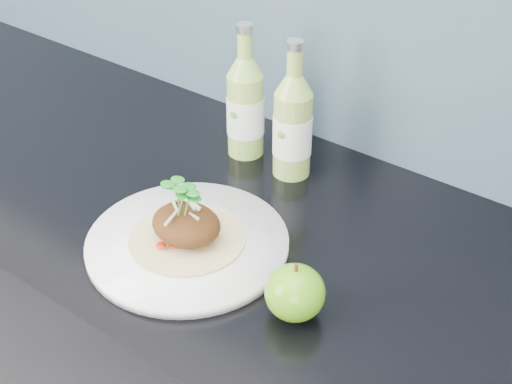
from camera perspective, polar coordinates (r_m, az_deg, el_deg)
dinner_plate at (r=1.05m, az=-5.49°, el=-4.13°), size 0.31×0.31×0.02m
pork_taco at (r=1.02m, az=-5.61°, el=-2.49°), size 0.17×0.17×0.10m
green_apple at (r=0.92m, az=3.14°, el=-8.05°), size 0.09×0.09×0.08m
cider_bottle_left at (r=1.22m, az=-0.86°, el=6.85°), size 0.07×0.07×0.24m
cider_bottle_right at (r=1.17m, az=2.95°, el=5.31°), size 0.08×0.08×0.24m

